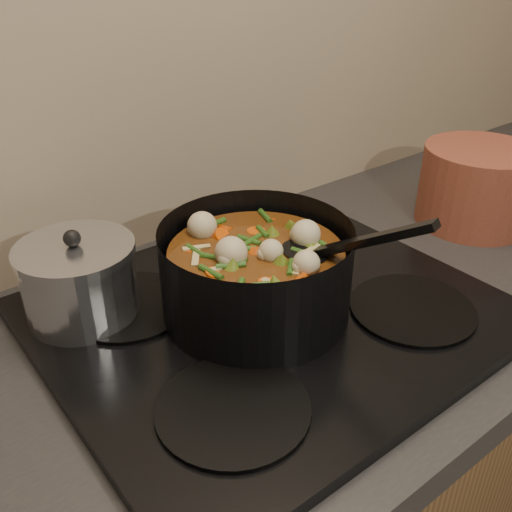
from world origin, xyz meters
TOP-DOWN VIEW (x-y plane):
  - stovetop at (0.00, 1.93)m, footprint 0.62×0.54m
  - stockpot at (-0.02, 1.94)m, footprint 0.28×0.35m
  - saucepan at (-0.22, 2.08)m, footprint 0.16×0.16m
  - terracotta_crock at (0.51, 1.94)m, footprint 0.24×0.24m

SIDE VIEW (x-z plane):
  - stovetop at x=0.00m, z-range 0.91..0.93m
  - terracotta_crock at x=0.51m, z-range 0.91..1.06m
  - saucepan at x=-0.22m, z-range 0.92..1.05m
  - stockpot at x=-0.02m, z-range 0.89..1.09m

